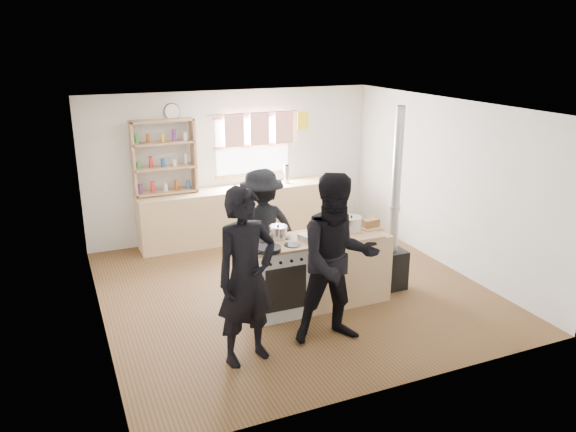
% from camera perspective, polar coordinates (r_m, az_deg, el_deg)
% --- Properties ---
extents(ground, '(5.00, 5.00, 0.01)m').
position_cam_1_polar(ground, '(7.84, 0.38, -7.43)').
color(ground, brown).
rests_on(ground, ground).
extents(back_counter, '(3.40, 0.55, 0.90)m').
position_cam_1_polar(back_counter, '(9.61, -4.91, 0.25)').
color(back_counter, '#D8B582').
rests_on(back_counter, ground).
extents(shelving_unit, '(1.00, 0.28, 1.20)m').
position_cam_1_polar(shelving_unit, '(9.17, -12.49, 5.91)').
color(shelving_unit, tan).
rests_on(shelving_unit, back_counter).
extents(thermos, '(0.10, 0.10, 0.31)m').
position_cam_1_polar(thermos, '(9.74, -0.15, 4.26)').
color(thermos, silver).
rests_on(thermos, back_counter).
extents(cooking_island, '(1.97, 0.64, 0.93)m').
position_cam_1_polar(cooking_island, '(7.24, 3.19, -5.55)').
color(cooking_island, white).
rests_on(cooking_island, ground).
extents(skillet_greens, '(0.39, 0.39, 0.05)m').
position_cam_1_polar(skillet_greens, '(6.58, -1.96, -3.35)').
color(skillet_greens, black).
rests_on(skillet_greens, cooking_island).
extents(roast_tray, '(0.40, 0.33, 0.07)m').
position_cam_1_polar(roast_tray, '(6.98, 2.67, -2.02)').
color(roast_tray, silver).
rests_on(roast_tray, cooking_island).
extents(stockpot_stove, '(0.23, 0.23, 0.18)m').
position_cam_1_polar(stockpot_stove, '(6.97, -1.00, -1.66)').
color(stockpot_stove, '#BCBCBF').
rests_on(stockpot_stove, cooking_island).
extents(stockpot_counter, '(0.28, 0.28, 0.21)m').
position_cam_1_polar(stockpot_counter, '(7.28, 6.43, -0.81)').
color(stockpot_counter, silver).
rests_on(stockpot_counter, cooking_island).
extents(bread_board, '(0.30, 0.23, 0.12)m').
position_cam_1_polar(bread_board, '(7.43, 8.41, -0.86)').
color(bread_board, tan).
rests_on(bread_board, cooking_island).
extents(flue_heater, '(0.35, 0.35, 2.50)m').
position_cam_1_polar(flue_heater, '(7.77, 10.59, -2.78)').
color(flue_heater, black).
rests_on(flue_heater, ground).
extents(person_near_left, '(0.78, 0.60, 1.92)m').
position_cam_1_polar(person_near_left, '(5.84, -4.26, -6.20)').
color(person_near_left, black).
rests_on(person_near_left, ground).
extents(person_near_right, '(1.07, 0.89, 1.96)m').
position_cam_1_polar(person_near_right, '(6.23, 5.05, -4.46)').
color(person_near_right, black).
rests_on(person_near_right, ground).
extents(person_far, '(1.15, 0.76, 1.66)m').
position_cam_1_polar(person_far, '(7.68, -2.65, -1.27)').
color(person_far, black).
rests_on(person_far, ground).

